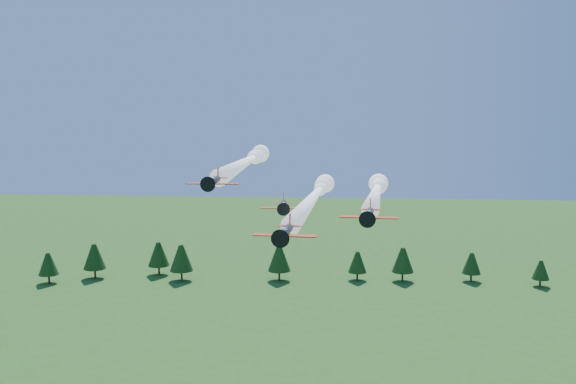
# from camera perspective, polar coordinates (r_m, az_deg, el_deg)

# --- Properties ---
(plane_lead) EXTENTS (9.39, 57.84, 3.70)m
(plane_lead) POSITION_cam_1_polar(r_m,az_deg,el_deg) (108.43, 2.34, -0.38)
(plane_lead) COLOR black
(plane_lead) RESTS_ON ground
(plane_left) EXTENTS (7.16, 56.34, 3.70)m
(plane_left) POSITION_cam_1_polar(r_m,az_deg,el_deg) (117.25, -3.70, 2.71)
(plane_left) COLOR black
(plane_left) RESTS_ON ground
(plane_right) EXTENTS (9.39, 43.05, 3.70)m
(plane_right) POSITION_cam_1_polar(r_m,az_deg,el_deg) (109.75, 7.85, 0.06)
(plane_right) COLOR black
(plane_right) RESTS_ON ground
(plane_slot) EXTENTS (6.59, 7.16, 2.31)m
(plane_slot) POSITION_cam_1_polar(r_m,az_deg,el_deg) (91.58, -0.39, -1.22)
(plane_slot) COLOR black
(plane_slot) RESTS_ON ground
(treeline) EXTENTS (178.05, 20.18, 11.45)m
(treeline) POSITION_cam_1_polar(r_m,az_deg,el_deg) (201.46, 0.04, -6.14)
(treeline) COLOR #382314
(treeline) RESTS_ON ground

